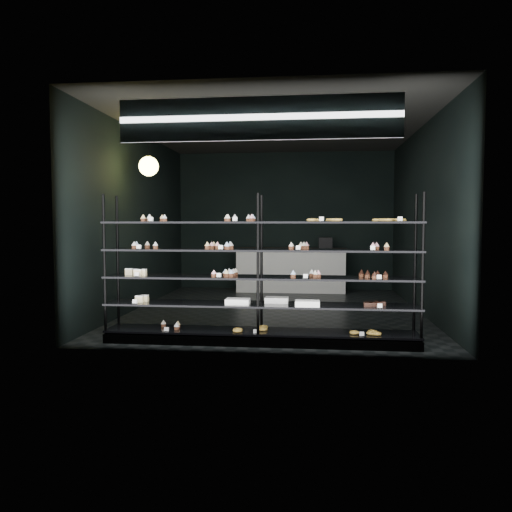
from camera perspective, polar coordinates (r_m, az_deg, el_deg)
name	(u,v)px	position (r m, az deg, el deg)	size (l,w,h in m)	color
room	(276,220)	(8.77, 2.26, 4.13)	(5.01, 6.01, 3.20)	black
display_shelf	(258,294)	(6.40, 0.21, -4.42)	(4.00, 0.50, 1.91)	black
signage	(258,119)	(5.98, 0.22, 15.43)	(3.30, 0.05, 0.50)	#0D0F44
pendant_lamp	(149,166)	(8.25, -12.17, 10.00)	(0.31, 0.31, 0.88)	black
service_counter	(291,269)	(11.31, 4.06, -1.54)	(2.51, 0.65, 1.23)	silver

